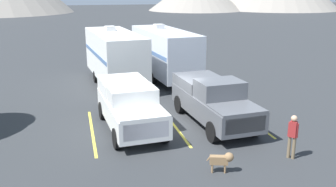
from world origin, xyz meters
The scene contains 10 objects.
ground_plane centered at (0.00, 0.00, 0.00)m, with size 240.00×240.00×0.00m, color #2D3033.
pickup_truck_a centered at (-2.02, -0.48, 1.11)m, with size 2.52×5.48×2.05m.
pickup_truck_b centered at (1.83, -0.69, 1.12)m, with size 2.54×5.92×2.17m.
lot_stripe_a centered at (-3.69, -0.49, 0.00)m, with size 0.12×5.50×0.01m, color gold.
lot_stripe_b centered at (0.00, -0.49, 0.00)m, with size 0.12×5.50×0.01m, color gold.
lot_stripe_c centered at (3.69, -0.49, 0.00)m, with size 0.12×5.50×0.01m, color gold.
camper_trailer_a centered at (-1.71, 7.61, 1.93)m, with size 3.29×8.99×3.65m.
camper_trailer_b centered at (1.70, 8.11, 1.92)m, with size 3.23×9.02×3.64m.
person_a centered at (3.29, -4.99, 0.96)m, with size 0.31×0.31×1.67m.
dog centered at (0.43, -5.39, 0.48)m, with size 0.89×0.46×0.73m.
Camera 1 is at (-4.23, -16.13, 6.12)m, focal length 39.91 mm.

